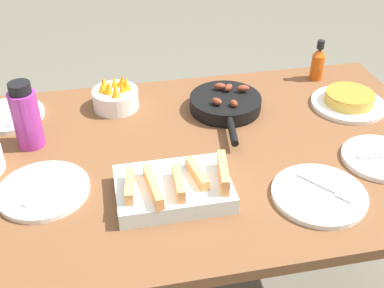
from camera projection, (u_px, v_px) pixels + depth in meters
The scene contains 11 objects.
dining_table at pixel (192, 175), 1.57m from camera, with size 1.65×0.99×0.75m.
melon_tray at pixel (174, 187), 1.32m from camera, with size 0.32×0.22×0.10m.
skillet at pixel (226, 104), 1.71m from camera, with size 0.25×0.39×0.08m.
frittata_plate_center at pixel (349, 101), 1.74m from camera, with size 0.26×0.26×0.06m.
empty_plate_near_front at pixel (380, 158), 1.47m from camera, with size 0.24×0.24×0.02m.
empty_plate_far_left at pixel (44, 190), 1.35m from camera, with size 0.26×0.26×0.02m.
empty_plate_far_right at pixel (10, 115), 1.68m from camera, with size 0.24×0.24×0.02m.
empty_plate_mid_edge at pixel (319, 195), 1.34m from camera, with size 0.26×0.26×0.02m.
fruit_bowl_mango at pixel (116, 96), 1.72m from camera, with size 0.16×0.16×0.12m.
water_bottle at pixel (26, 117), 1.49m from camera, with size 0.09×0.09×0.22m.
hot_sauce_bottle at pixel (318, 63), 1.89m from camera, with size 0.05×0.05×0.16m.
Camera 1 is at (-0.24, -1.20, 1.64)m, focal length 45.00 mm.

